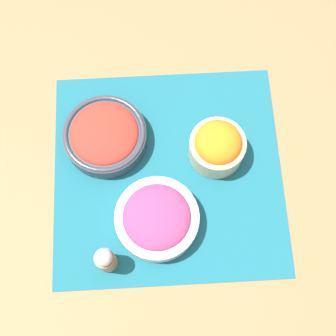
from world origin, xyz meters
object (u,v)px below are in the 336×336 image
Objects in this scene: onion_bowl at (157,218)px; pepper_shaker at (106,260)px; carrot_bowl at (217,146)px; tomato_bowl at (105,135)px.

pepper_shaker reaches higher than onion_bowl.
tomato_bowl is at bearing 169.54° from carrot_bowl.
onion_bowl is 0.22m from tomato_bowl.
pepper_shaker is at bearing -89.86° from tomato_bowl.
tomato_bowl is 1.52× the size of carrot_bowl.
onion_bowl is 0.13m from pepper_shaker.
onion_bowl is at bearing 37.85° from pepper_shaker.
tomato_bowl is 1.73× the size of pepper_shaker.
pepper_shaker is (0.00, -0.27, 0.02)m from tomato_bowl.
tomato_bowl is at bearing 118.77° from onion_bowl.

